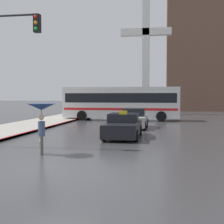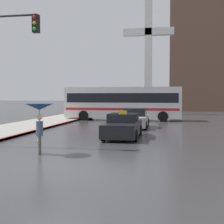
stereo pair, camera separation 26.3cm
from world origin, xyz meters
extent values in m
plane|color=#38383A|center=(0.00, 0.00, 0.00)|extent=(300.00, 300.00, 0.00)
cube|color=black|center=(1.14, 7.90, 0.52)|extent=(1.80, 4.42, 0.72)
cube|color=black|center=(1.14, 8.12, 1.12)|extent=(1.58, 1.99, 0.48)
cylinder|color=black|center=(1.99, 6.53, 0.30)|extent=(0.20, 0.60, 0.60)
cylinder|color=black|center=(0.28, 6.53, 0.30)|extent=(0.20, 0.60, 0.60)
cylinder|color=black|center=(1.99, 9.27, 0.30)|extent=(0.20, 0.60, 0.60)
cylinder|color=black|center=(0.28, 9.27, 0.30)|extent=(0.20, 0.60, 0.60)
cube|color=yellow|center=(1.14, 7.90, 1.44)|extent=(0.44, 0.16, 0.16)
cube|color=#B7B2AD|center=(1.26, 13.43, 0.52)|extent=(1.80, 4.11, 0.72)
cube|color=black|center=(1.26, 13.64, 1.17)|extent=(1.58, 1.85, 0.58)
cylinder|color=black|center=(2.11, 12.16, 0.30)|extent=(0.20, 0.60, 0.60)
cylinder|color=black|center=(0.40, 12.16, 0.30)|extent=(0.20, 0.60, 0.60)
cylinder|color=black|center=(2.11, 14.71, 0.30)|extent=(0.20, 0.60, 0.60)
cylinder|color=black|center=(0.40, 14.71, 0.30)|extent=(0.20, 0.60, 0.60)
cube|color=silver|center=(-0.68, 20.86, 1.74)|extent=(11.31, 2.77, 2.96)
cube|color=black|center=(-0.68, 20.86, 2.19)|extent=(10.75, 2.78, 0.90)
cube|color=red|center=(-0.68, 20.86, 1.13)|extent=(10.97, 2.79, 0.24)
cylinder|color=black|center=(3.28, 21.96, 0.48)|extent=(0.97, 0.30, 0.96)
cylinder|color=black|center=(3.23, 19.56, 0.48)|extent=(0.97, 0.30, 0.96)
cylinder|color=black|center=(-4.31, 22.15, 0.48)|extent=(0.97, 0.30, 0.96)
cylinder|color=black|center=(-4.37, 19.75, 0.48)|extent=(0.97, 0.30, 0.96)
cylinder|color=#4C473D|center=(-1.39, 2.17, 0.38)|extent=(0.16, 0.16, 0.75)
cylinder|color=#4C473D|center=(-1.47, 2.37, 0.38)|extent=(0.16, 0.16, 0.75)
cylinder|color=#3D4C6B|center=(-1.43, 2.27, 1.05)|extent=(0.36, 0.36, 0.59)
sphere|color=#DBAD89|center=(-1.43, 2.27, 1.51)|extent=(0.22, 0.22, 0.22)
cylinder|color=#3D4C6B|center=(-1.36, 2.11, 1.09)|extent=(0.09, 0.09, 0.51)
cylinder|color=#3D4C6B|center=(-1.50, 2.43, 1.09)|extent=(0.09, 0.09, 0.51)
cone|color=navy|center=(-1.43, 2.27, 1.92)|extent=(1.12, 1.12, 0.25)
cylinder|color=black|center=(-1.43, 2.27, 1.58)|extent=(0.02, 0.02, 0.68)
cube|color=white|center=(-1.58, 2.49, 0.41)|extent=(0.16, 0.20, 0.28)
cylinder|color=black|center=(-3.73, 3.80, 5.97)|extent=(3.07, 0.10, 0.10)
cube|color=black|center=(-2.20, 3.80, 5.57)|extent=(0.28, 0.28, 0.80)
sphere|color=red|center=(-2.20, 3.64, 5.83)|extent=(0.16, 0.16, 0.16)
sphere|color=orange|center=(-2.20, 3.64, 5.57)|extent=(0.16, 0.16, 0.16)
sphere|color=green|center=(-2.20, 3.64, 5.31)|extent=(0.16, 0.16, 0.16)
cube|color=brown|center=(9.05, 43.87, 12.97)|extent=(10.24, 8.26, 25.94)
cube|color=white|center=(1.13, 31.61, 7.42)|extent=(0.90, 0.90, 14.84)
cube|color=white|center=(1.13, 31.61, 10.68)|extent=(6.53, 0.90, 0.90)
camera|label=1|loc=(3.33, -9.49, 2.34)|focal=50.00mm
camera|label=2|loc=(3.59, -9.44, 2.34)|focal=50.00mm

